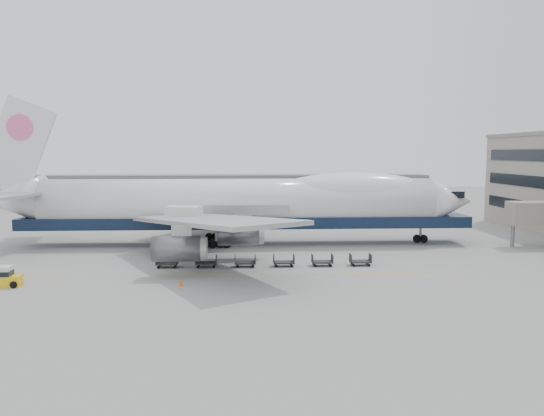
{
  "coord_description": "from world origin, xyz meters",
  "views": [
    {
      "loc": [
        0.95,
        -59.41,
        12.44
      ],
      "look_at": [
        4.13,
        6.0,
        5.55
      ],
      "focal_mm": 35.0,
      "sensor_mm": 36.0,
      "label": 1
    }
  ],
  "objects": [
    {
      "name": "dolly_4",
      "position": [
        9.25,
        -2.44,
        0.53
      ],
      "size": [
        2.3,
        1.35,
        1.3
      ],
      "color": "#2D2D30",
      "rests_on": "ground"
    },
    {
      "name": "apron_line",
      "position": [
        0.0,
        -6.0,
        0.01
      ],
      "size": [
        60.0,
        0.15,
        0.01
      ],
      "primitive_type": "cube",
      "color": "gold",
      "rests_on": "ground"
    },
    {
      "name": "dolly_3",
      "position": [
        5.01,
        -2.44,
        0.53
      ],
      "size": [
        2.3,
        1.35,
        1.3
      ],
      "color": "#2D2D30",
      "rests_on": "ground"
    },
    {
      "name": "dolly_1",
      "position": [
        -3.46,
        -2.44,
        0.53
      ],
      "size": [
        2.3,
        1.35,
        1.3
      ],
      "color": "#2D2D30",
      "rests_on": "ground"
    },
    {
      "name": "hangar",
      "position": [
        -10.0,
        70.0,
        3.5
      ],
      "size": [
        110.0,
        8.0,
        7.0
      ],
      "primitive_type": "cube",
      "color": "slate",
      "rests_on": "ground"
    },
    {
      "name": "baggage_tug",
      "position": [
        -21.54,
        -10.01,
        0.86
      ],
      "size": [
        2.71,
        1.56,
        1.93
      ],
      "rotation": [
        0.0,
        0.0,
        0.06
      ],
      "color": "yellow",
      "rests_on": "ground"
    },
    {
      "name": "airliner",
      "position": [
        0.64,
        12.0,
        5.62
      ],
      "size": [
        67.0,
        55.3,
        19.98
      ],
      "color": "white",
      "rests_on": "ground"
    },
    {
      "name": "dolly_0",
      "position": [
        -7.7,
        -2.44,
        0.53
      ],
      "size": [
        2.3,
        1.35,
        1.3
      ],
      "color": "#2D2D30",
      "rests_on": "ground"
    },
    {
      "name": "dolly_5",
      "position": [
        13.49,
        -2.44,
        0.53
      ],
      "size": [
        2.3,
        1.35,
        1.3
      ],
      "color": "#2D2D30",
      "rests_on": "ground"
    },
    {
      "name": "dolly_2",
      "position": [
        0.78,
        -2.44,
        0.53
      ],
      "size": [
        2.3,
        1.35,
        1.3
      ],
      "color": "#2D2D30",
      "rests_on": "ground"
    },
    {
      "name": "catering_truck",
      "position": [
        -6.6,
        4.52,
        3.42
      ],
      "size": [
        4.78,
        3.71,
        5.98
      ],
      "rotation": [
        0.0,
        0.0,
        -0.21
      ],
      "color": "#192A4D",
      "rests_on": "ground"
    },
    {
      "name": "ground",
      "position": [
        0.0,
        0.0,
        0.0
      ],
      "size": [
        260.0,
        260.0,
        0.0
      ],
      "primitive_type": "plane",
      "color": "gray",
      "rests_on": "ground"
    },
    {
      "name": "traffic_cone",
      "position": [
        -5.25,
        -10.58,
        0.28
      ],
      "size": [
        0.4,
        0.4,
        0.59
      ],
      "rotation": [
        0.0,
        0.0,
        0.04
      ],
      "color": "#F8570D",
      "rests_on": "ground"
    }
  ]
}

